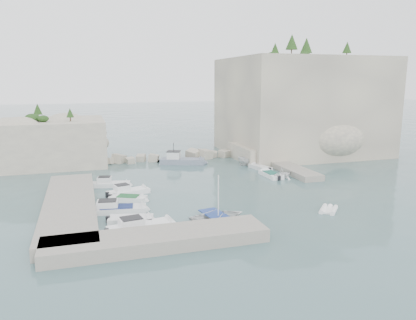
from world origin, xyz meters
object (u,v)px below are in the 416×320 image
object	(u,v)px
tender_east_b	(271,177)
tender_east_d	(252,165)
motorboat_a	(111,186)
rowboat	(218,221)
tender_east_c	(260,169)
inflatable_dinghy	(328,211)
motorboat_e	(131,222)
motorboat_f	(142,230)
work_boat	(182,164)
motorboat_b	(128,194)
tender_east_a	(282,178)
motorboat_d	(117,212)
motorboat_c	(128,201)

from	to	relation	value
tender_east_b	tender_east_d	size ratio (longest dim) A/B	1.10
motorboat_a	rowboat	bearing A→B (deg)	-49.35
motorboat_a	tender_east_c	xyz separation A→B (m)	(22.21, 3.57, 0.00)
inflatable_dinghy	motorboat_a	bearing A→B (deg)	93.20
motorboat_e	motorboat_f	world-z (taller)	motorboat_f
rowboat	work_boat	bearing A→B (deg)	-16.53
tender_east_d	work_boat	distance (m)	11.12
motorboat_b	tender_east_d	world-z (taller)	tender_east_d
inflatable_dinghy	tender_east_a	size ratio (longest dim) A/B	0.93
motorboat_d	tender_east_a	size ratio (longest dim) A/B	2.15
motorboat_f	rowboat	distance (m)	7.30
rowboat	tender_east_d	bearing A→B (deg)	-40.37
tender_east_d	motorboat_f	bearing A→B (deg)	154.11
motorboat_e	work_boat	xyz separation A→B (m)	(11.08, 25.00, 0.00)
motorboat_b	work_boat	xyz separation A→B (m)	(10.25, 15.26, 0.00)
motorboat_b	motorboat_f	world-z (taller)	same
work_boat	motorboat_d	bearing A→B (deg)	-98.28
motorboat_c	tender_east_d	distance (m)	24.79
tender_east_c	work_boat	bearing A→B (deg)	39.89
motorboat_b	tender_east_d	xyz separation A→B (m)	(20.45, 10.84, 0.00)
motorboat_e	inflatable_dinghy	xyz separation A→B (m)	(19.68, -2.68, 0.00)
motorboat_e	rowboat	world-z (taller)	rowboat
motorboat_b	tender_east_b	xyz separation A→B (m)	(19.92, 3.11, 0.00)
motorboat_b	tender_east_c	xyz separation A→B (m)	(20.46, 7.84, 0.00)
tender_east_b	work_boat	xyz separation A→B (m)	(-9.67, 12.15, 0.00)
motorboat_d	motorboat_e	size ratio (longest dim) A/B	1.43
motorboat_c	tender_east_a	bearing A→B (deg)	37.63
tender_east_b	motorboat_c	bearing A→B (deg)	104.68
motorboat_a	tender_east_b	size ratio (longest dim) A/B	1.06
motorboat_a	tender_east_d	world-z (taller)	tender_east_d
motorboat_b	inflatable_dinghy	distance (m)	22.57
motorboat_a	work_boat	size ratio (longest dim) A/B	0.69
motorboat_b	tender_east_d	bearing A→B (deg)	12.70
motorboat_a	tender_east_a	size ratio (longest dim) A/B	1.75
inflatable_dinghy	tender_east_d	distance (m)	23.31
motorboat_d	tender_east_c	xyz separation A→B (m)	(22.30, 14.09, 0.00)
motorboat_b	motorboat_f	xyz separation A→B (m)	(-0.17, -12.02, 0.00)
tender_east_a	motorboat_e	bearing A→B (deg)	103.30
motorboat_e	inflatable_dinghy	world-z (taller)	motorboat_e
tender_east_c	tender_east_d	xyz separation A→B (m)	(-0.00, 3.00, 0.00)
motorboat_c	tender_east_d	size ratio (longest dim) A/B	0.98
motorboat_f	tender_east_a	size ratio (longest dim) A/B	2.17
tender_east_b	work_boat	world-z (taller)	work_boat
motorboat_e	motorboat_f	distance (m)	2.38
motorboat_a	rowboat	size ratio (longest dim) A/B	0.97
rowboat	work_boat	world-z (taller)	work_boat
tender_east_c	motorboat_c	bearing A→B (deg)	102.77
tender_east_a	tender_east_c	bearing A→B (deg)	-9.48
motorboat_f	inflatable_dinghy	distance (m)	19.01
motorboat_b	tender_east_b	size ratio (longest dim) A/B	1.07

